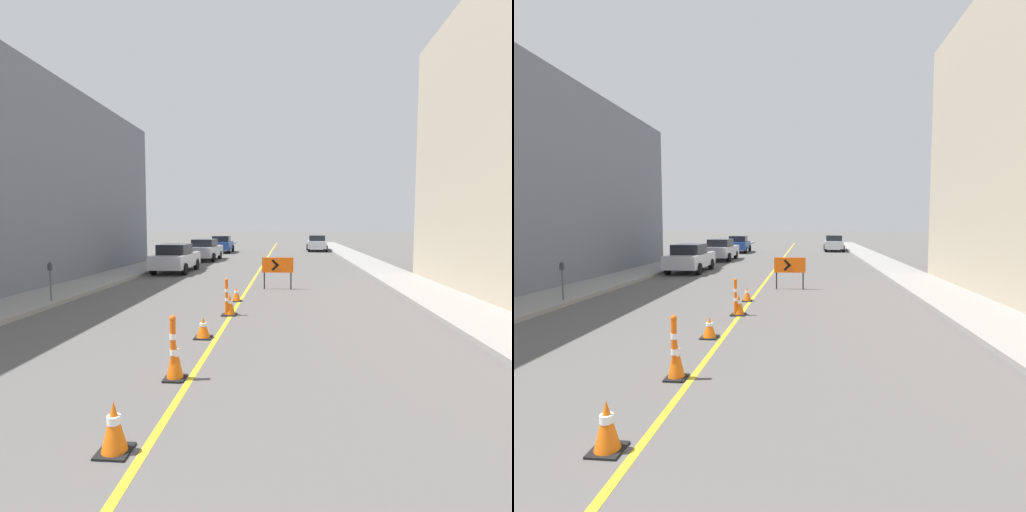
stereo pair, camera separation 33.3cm
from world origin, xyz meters
The scene contains 16 objects.
lane_stripe centered at (0.00, 29.18, 0.00)m, with size 0.12×58.36×0.01m.
sidewalk_left centered at (-7.05, 29.18, 0.07)m, with size 2.32×58.36×0.14m.
sidewalk_right centered at (7.05, 29.18, 0.07)m, with size 2.32×58.36×0.14m.
traffic_cone_nearest centered at (-0.35, 4.81, 0.31)m, with size 0.39×0.39×0.63m.
traffic_cone_second centered at (-0.27, 7.08, 0.37)m, with size 0.37×0.37×0.74m.
traffic_cone_third centered at (-0.31, 9.59, 0.25)m, with size 0.40×0.40×0.51m.
traffic_cone_fourth centered at (-0.04, 12.03, 0.31)m, with size 0.41×0.41×0.63m.
traffic_cone_fifth centered at (-0.12, 14.16, 0.25)m, with size 0.35×0.35×0.51m.
delineator_post_front centered at (-0.28, 7.03, 0.49)m, with size 0.32×0.32×1.14m.
delineator_post_rear centered at (-0.12, 11.94, 0.47)m, with size 0.30×0.30×1.11m.
arrow_barricade_primary centered at (1.25, 16.86, 0.96)m, with size 1.30×0.09×1.32m.
parked_car_curb_near centered at (-4.63, 22.35, 0.80)m, with size 1.94×4.32×1.59m.
parked_car_curb_mid centered at (-4.51, 29.79, 0.80)m, with size 1.99×4.38×1.59m.
parked_car_curb_far centered at (-4.62, 37.97, 0.80)m, with size 1.95×4.36×1.59m.
parked_car_opposite_side centered at (4.53, 40.80, 0.80)m, with size 2.03×4.39×1.59m.
parking_meter_near_curb centered at (-6.24, 13.06, 1.06)m, with size 0.12×0.11×1.29m.
Camera 1 is at (1.69, 0.45, 2.70)m, focal length 28.00 mm.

